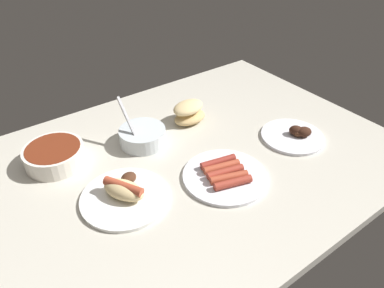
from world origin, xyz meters
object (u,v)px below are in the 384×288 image
object	(u,v)px
bread_stack	(189,112)
plate_sausages	(225,175)
bowl_chili	(54,155)
bowl_coleslaw	(142,135)
plate_grilled_meat	(294,135)
plate_hotdog_assembled	(125,193)

from	to	relation	value
bread_stack	plate_sausages	world-z (taller)	bread_stack
bread_stack	bowl_chili	world-z (taller)	bread_stack
bread_stack	bowl_chili	size ratio (longest dim) A/B	0.75
bowl_coleslaw	bowl_chili	xyz separation A→B (cm)	(25.45, -6.09, 0.18)
plate_grilled_meat	plate_sausages	bearing A→B (deg)	3.27
bowl_coleslaw	bowl_chili	distance (cm)	26.17
plate_hotdog_assembled	bowl_chili	distance (cm)	26.64
plate_sausages	bowl_coleslaw	xyz separation A→B (cm)	(10.15, -27.70, 1.84)
plate_grilled_meat	plate_sausages	xyz separation A→B (cm)	(30.38, 1.73, -0.02)
plate_grilled_meat	plate_hotdog_assembled	distance (cm)	56.95
plate_grilled_meat	bowl_coleslaw	distance (cm)	48.17
bread_stack	bowl_coleslaw	size ratio (longest dim) A/B	0.87
plate_hotdog_assembled	bowl_coleslaw	distance (cm)	24.66
bowl_coleslaw	bowl_chili	size ratio (longest dim) A/B	0.86
plate_grilled_meat	plate_hotdog_assembled	world-z (taller)	plate_hotdog_assembled
plate_sausages	bowl_coleslaw	size ratio (longest dim) A/B	1.61
bread_stack	plate_sausages	xyz separation A→B (cm)	(8.83, 29.42, -2.62)
plate_sausages	plate_grilled_meat	bearing A→B (deg)	-176.73
plate_sausages	bowl_chili	distance (cm)	49.13
bowl_coleslaw	plate_hotdog_assembled	bearing A→B (deg)	49.62
plate_sausages	bowl_coleslaw	distance (cm)	29.56
plate_grilled_meat	bowl_chili	size ratio (longest dim) A/B	1.17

